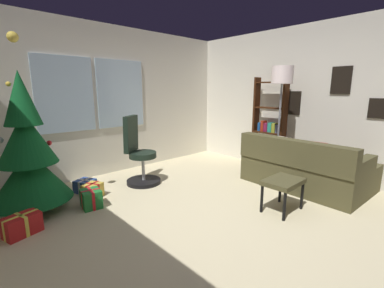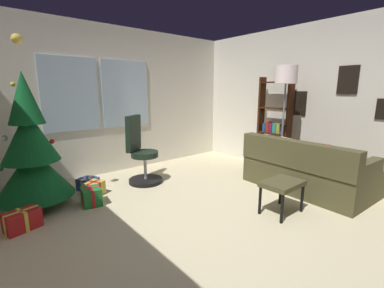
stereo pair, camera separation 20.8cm
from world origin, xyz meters
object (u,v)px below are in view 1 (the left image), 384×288
Objects in this scene: couch at (311,170)px; bookshelf at (269,129)px; gift_box_red at (22,225)px; gift_box_gold at (93,190)px; holiday_tree at (28,156)px; office_chair at (139,157)px; gift_box_green at (91,199)px; footstool at (283,184)px; gift_box_blue at (85,186)px; floor_lamp at (282,84)px.

couch is 1.20m from bookshelf.
gift_box_gold is at bearing 25.94° from gift_box_red.
holiday_tree reaches higher than gift_box_red.
gift_box_red reaches higher than gift_box_gold.
bookshelf is (2.28, -1.00, 0.34)m from office_chair.
holiday_tree is 3.96m from bookshelf.
gift_box_gold is at bearing 64.40° from gift_box_green.
footstool reaches higher than gift_box_blue.
office_chair reaches higher than footstool.
footstool is 0.46× the size of office_chair.
gift_box_red is 0.83m from gift_box_green.
floor_lamp is at bearing -20.69° from gift_box_green.
gift_box_gold is (0.96, 0.47, -0.01)m from gift_box_red.
footstool is 2.27m from office_chair.
couch is 5.44× the size of gift_box_blue.
couch is 6.15× the size of gift_box_green.
bookshelf reaches higher than gift_box_red.
gift_box_blue is at bearing 148.21° from floor_lamp.
gift_box_blue is (0.73, 0.21, -0.64)m from holiday_tree.
holiday_tree is 7.01× the size of gift_box_gold.
office_chair is at bearing -0.75° from holiday_tree.
bookshelf is at bearing 68.37° from couch.
bookshelf is (3.10, -1.24, 0.69)m from gift_box_blue.
floor_lamp is (2.68, -1.66, 1.52)m from gift_box_blue.
holiday_tree reaches higher than gift_box_green.
bookshelf reaches higher than office_chair.
bookshelf is 1.02m from floor_lamp.
holiday_tree is (-2.33, 2.14, 0.38)m from footstool.
gift_box_blue is 0.19× the size of bookshelf.
floor_lamp is (-0.01, 0.60, 1.32)m from couch.
holiday_tree is at bearing 165.02° from bookshelf.
gift_box_red is 1.07m from gift_box_gold.
floor_lamp is at bearing -27.30° from gift_box_gold.
gift_box_red is 0.22× the size of bookshelf.
footstool is 3.04m from gift_box_red.
gift_box_green is 0.35m from gift_box_gold.
bookshelf reaches higher than gift_box_gold.
couch is 0.96× the size of floor_lamp.
gift_box_blue is 0.18× the size of floor_lamp.
gift_box_green is (0.58, -0.38, -0.62)m from holiday_tree.
floor_lamp is (1.86, -1.43, 1.17)m from office_chair.
couch is 1.04× the size of bookshelf.
gift_box_red is 0.35× the size of office_chair.
office_chair is (0.82, 0.04, 0.34)m from gift_box_gold.
floor_lamp is at bearing -134.45° from bookshelf.
floor_lamp is (-0.42, -0.42, 0.83)m from bookshelf.
gift_box_blue is at bearing 139.98° from couch.
footstool is at bearing -42.58° from holiday_tree.
footstool is at bearing -52.35° from gift_box_gold.
gift_box_green is (0.81, 0.15, 0.01)m from gift_box_red.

